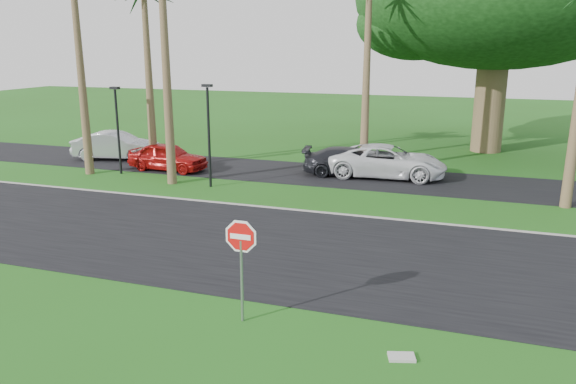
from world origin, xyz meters
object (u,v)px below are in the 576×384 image
at_px(stop_sign_near, 241,250).
at_px(car_dark, 351,162).
at_px(car_silver, 116,146).
at_px(car_minivan, 388,162).
at_px(car_red, 168,157).

bearing_deg(stop_sign_near, car_dark, 93.29).
height_order(car_silver, car_minivan, car_minivan).
distance_m(stop_sign_near, car_silver, 21.12).
xyz_separation_m(car_red, car_dark, (9.22, 1.84, -0.02)).
bearing_deg(stop_sign_near, car_minivan, 86.82).
height_order(stop_sign_near, car_silver, stop_sign_near).
distance_m(car_dark, car_minivan, 1.81).
xyz_separation_m(stop_sign_near, car_silver, (-14.34, 15.48, -0.99)).
bearing_deg(car_red, car_dark, -76.20).
relative_size(stop_sign_near, car_red, 0.63).
height_order(car_silver, car_red, car_silver).
bearing_deg(car_red, car_silver, 72.34).
relative_size(car_red, car_dark, 0.88).
xyz_separation_m(car_dark, car_minivan, (1.79, 0.22, 0.10)).
bearing_deg(car_silver, car_dark, -100.86).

